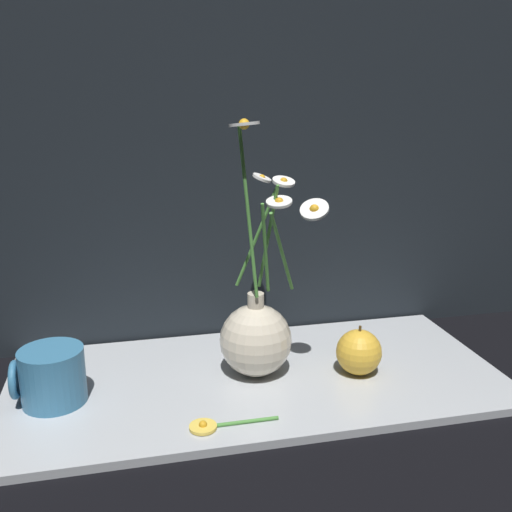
# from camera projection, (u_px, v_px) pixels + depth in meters

# --- Properties ---
(ground_plane) EXTENTS (6.00, 6.00, 0.00)m
(ground_plane) POSITION_uv_depth(u_px,v_px,m) (257.00, 382.00, 0.88)
(ground_plane) COLOR black
(shelf) EXTENTS (0.74, 0.34, 0.01)m
(shelf) POSITION_uv_depth(u_px,v_px,m) (257.00, 379.00, 0.87)
(shelf) COLOR #B2B7BC
(shelf) RESTS_ON ground_plane
(backdrop_wall) EXTENTS (1.24, 0.02, 1.10)m
(backdrop_wall) POSITION_uv_depth(u_px,v_px,m) (231.00, 13.00, 0.90)
(backdrop_wall) COLOR black
(backdrop_wall) RESTS_ON ground_plane
(vase_with_flowers) EXTENTS (0.16, 0.16, 0.38)m
(vase_with_flowers) POSITION_uv_depth(u_px,v_px,m) (253.00, 334.00, 0.86)
(vase_with_flowers) COLOR beige
(vase_with_flowers) RESTS_ON shelf
(yellow_mug) EXTENTS (0.10, 0.09, 0.08)m
(yellow_mug) POSITION_uv_depth(u_px,v_px,m) (51.00, 376.00, 0.79)
(yellow_mug) COLOR teal
(yellow_mug) RESTS_ON shelf
(orange_fruit) EXTENTS (0.07, 0.07, 0.08)m
(orange_fruit) POSITION_uv_depth(u_px,v_px,m) (359.00, 352.00, 0.87)
(orange_fruit) COLOR gold
(orange_fruit) RESTS_ON shelf
(loose_daisy) EXTENTS (0.12, 0.04, 0.01)m
(loose_daisy) POSITION_uv_depth(u_px,v_px,m) (214.00, 425.00, 0.73)
(loose_daisy) COLOR #4C8E3D
(loose_daisy) RESTS_ON shelf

